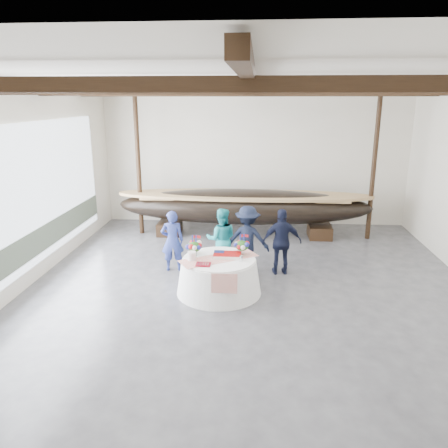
{
  "coord_description": "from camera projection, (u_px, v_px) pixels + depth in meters",
  "views": [
    {
      "loc": [
        0.13,
        -8.54,
        4.09
      ],
      "look_at": [
        -0.67,
        1.64,
        1.16
      ],
      "focal_mm": 35.0,
      "sensor_mm": 36.0,
      "label": 1
    }
  ],
  "objects": [
    {
      "name": "longboat_display",
      "position": [
        244.0,
        206.0,
        13.35
      ],
      "size": [
        7.77,
        1.55,
        1.46
      ],
      "color": "black",
      "rests_on": "ground"
    },
    {
      "name": "wall_back",
      "position": [
        254.0,
        157.0,
        14.45
      ],
      "size": [
        10.0,
        0.02,
        4.5
      ],
      "primitive_type": "cube",
      "color": "silver",
      "rests_on": "ground"
    },
    {
      "name": "banquet_table",
      "position": [
        219.0,
        275.0,
        9.5
      ],
      "size": [
        1.84,
        1.84,
        0.79
      ],
      "color": "white",
      "rests_on": "ground"
    },
    {
      "name": "pavilion_structure",
      "position": [
        253.0,
        104.0,
        8.96
      ],
      "size": [
        9.8,
        11.76,
        4.5
      ],
      "color": "black",
      "rests_on": "ground"
    },
    {
      "name": "wall_left",
      "position": [
        11.0,
        191.0,
        9.08
      ],
      "size": [
        0.02,
        12.0,
        4.5
      ],
      "primitive_type": "cube",
      "color": "silver",
      "rests_on": "ground"
    },
    {
      "name": "guest_man_left",
      "position": [
        247.0,
        239.0,
        10.59
      ],
      "size": [
        1.11,
        0.71,
        1.64
      ],
      "primitive_type": "imported",
      "rotation": [
        0.0,
        0.0,
        3.05
      ],
      "color": "black",
      "rests_on": "ground"
    },
    {
      "name": "open_bay",
      "position": [
        39.0,
        200.0,
        10.15
      ],
      "size": [
        0.03,
        7.0,
        3.2
      ],
      "color": "silver",
      "rests_on": "ground"
    },
    {
      "name": "tabletop_items",
      "position": [
        217.0,
        249.0,
        9.51
      ],
      "size": [
        1.74,
        1.37,
        0.4
      ],
      "color": "#B42312",
      "rests_on": "banquet_table"
    },
    {
      "name": "guest_man_right",
      "position": [
        282.0,
        242.0,
        10.43
      ],
      "size": [
        0.98,
        0.49,
        1.61
      ],
      "primitive_type": "imported",
      "rotation": [
        0.0,
        0.0,
        3.25
      ],
      "color": "black",
      "rests_on": "ground"
    },
    {
      "name": "guest_woman_teal",
      "position": [
        221.0,
        239.0,
        10.73
      ],
      "size": [
        0.79,
        0.64,
        1.55
      ],
      "primitive_type": "imported",
      "rotation": [
        0.0,
        0.0,
        3.21
      ],
      "color": "teal",
      "rests_on": "ground"
    },
    {
      "name": "wall_front",
      "position": [
        234.0,
        382.0,
        2.95
      ],
      "size": [
        10.0,
        0.02,
        4.5
      ],
      "primitive_type": "cube",
      "color": "silver",
      "rests_on": "ground"
    },
    {
      "name": "floor",
      "position": [
        249.0,
        298.0,
        9.32
      ],
      "size": [
        10.0,
        12.0,
        0.01
      ],
      "primitive_type": "cube",
      "color": "#3D3D42",
      "rests_on": "ground"
    },
    {
      "name": "guest_woman_blue",
      "position": [
        172.0,
        241.0,
        10.66
      ],
      "size": [
        0.61,
        0.46,
        1.52
      ],
      "primitive_type": "imported",
      "rotation": [
        0.0,
        0.0,
        3.33
      ],
      "color": "navy",
      "rests_on": "ground"
    },
    {
      "name": "ceiling",
      "position": [
        253.0,
        76.0,
        8.08
      ],
      "size": [
        10.0,
        12.0,
        0.01
      ],
      "primitive_type": "cube",
      "color": "white",
      "rests_on": "wall_back"
    }
  ]
}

